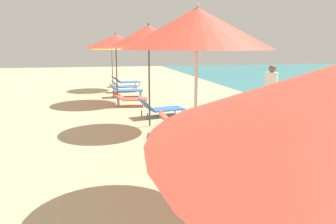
{
  "coord_description": "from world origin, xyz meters",
  "views": [
    {
      "loc": [
        -1.1,
        3.79,
        2.32
      ],
      "look_at": [
        0.29,
        10.15,
        0.97
      ],
      "focal_mm": 34.66,
      "sensor_mm": 36.0,
      "label": 1
    }
  ],
  "objects_px": {
    "umbrella_fourth": "(149,36)",
    "lounger_farthest_inland": "(124,86)",
    "lounger_fourth_inland": "(181,122)",
    "beach_ball": "(246,98)",
    "umbrella_fifth": "(116,41)",
    "lounger_fifth_inland": "(130,98)",
    "umbrella_farthest": "(111,44)",
    "lounger_farthest_shoreside": "(126,81)",
    "lounger_third_inland": "(288,200)",
    "umbrella_third": "(197,29)",
    "lounger_third_shoreside": "(227,152)",
    "person_walking_near": "(321,118)",
    "person_walking_mid": "(271,86)",
    "lounger_fifth_shoreside": "(126,90)",
    "lounger_fourth_shoreside": "(161,108)"
  },
  "relations": [
    {
      "from": "lounger_farthest_inland",
      "to": "person_walking_near",
      "type": "xyz_separation_m",
      "value": [
        2.78,
        -11.16,
        0.67
      ]
    },
    {
      "from": "lounger_third_shoreside",
      "to": "lounger_third_inland",
      "type": "relative_size",
      "value": 1.1
    },
    {
      "from": "umbrella_farthest",
      "to": "lounger_farthest_shoreside",
      "type": "height_order",
      "value": "umbrella_farthest"
    },
    {
      "from": "lounger_fifth_shoreside",
      "to": "person_walking_mid",
      "type": "bearing_deg",
      "value": -49.96
    },
    {
      "from": "lounger_fourth_inland",
      "to": "lounger_farthest_inland",
      "type": "xyz_separation_m",
      "value": [
        -0.81,
        8.28,
        -0.02
      ]
    },
    {
      "from": "lounger_farthest_shoreside",
      "to": "lounger_third_inland",
      "type": "bearing_deg",
      "value": -100.51
    },
    {
      "from": "lounger_fifth_shoreside",
      "to": "lounger_farthest_inland",
      "type": "distance_m",
      "value": 1.63
    },
    {
      "from": "umbrella_third",
      "to": "umbrella_fourth",
      "type": "height_order",
      "value": "umbrella_fourth"
    },
    {
      "from": "lounger_farthest_inland",
      "to": "beach_ball",
      "type": "relative_size",
      "value": 3.7
    },
    {
      "from": "lounger_farthest_inland",
      "to": "person_walking_mid",
      "type": "height_order",
      "value": "person_walking_mid"
    },
    {
      "from": "lounger_fourth_shoreside",
      "to": "umbrella_fourth",
      "type": "bearing_deg",
      "value": -127.41
    },
    {
      "from": "lounger_farthest_shoreside",
      "to": "lounger_fifth_inland",
      "type": "bearing_deg",
      "value": -107.05
    },
    {
      "from": "beach_ball",
      "to": "umbrella_fifth",
      "type": "bearing_deg",
      "value": 165.32
    },
    {
      "from": "lounger_farthest_shoreside",
      "to": "lounger_farthest_inland",
      "type": "bearing_deg",
      "value": -110.67
    },
    {
      "from": "lounger_third_shoreside",
      "to": "umbrella_fifth",
      "type": "distance_m",
      "value": 8.39
    },
    {
      "from": "umbrella_fifth",
      "to": "lounger_fifth_inland",
      "type": "relative_size",
      "value": 2.07
    },
    {
      "from": "lounger_third_shoreside",
      "to": "person_walking_mid",
      "type": "relative_size",
      "value": 0.88
    },
    {
      "from": "lounger_third_shoreside",
      "to": "person_walking_near",
      "type": "xyz_separation_m",
      "value": [
        1.71,
        -0.37,
        0.67
      ]
    },
    {
      "from": "umbrella_fifth",
      "to": "lounger_fifth_shoreside",
      "type": "height_order",
      "value": "umbrella_fifth"
    },
    {
      "from": "lounger_fourth_inland",
      "to": "umbrella_fifth",
      "type": "bearing_deg",
      "value": 117.19
    },
    {
      "from": "umbrella_farthest",
      "to": "lounger_farthest_inland",
      "type": "distance_m",
      "value": 2.44
    },
    {
      "from": "person_walking_near",
      "to": "umbrella_fourth",
      "type": "bearing_deg",
      "value": 40.28
    },
    {
      "from": "beach_ball",
      "to": "lounger_farthest_inland",
      "type": "bearing_deg",
      "value": 137.98
    },
    {
      "from": "lounger_fourth_inland",
      "to": "person_walking_near",
      "type": "distance_m",
      "value": 3.54
    },
    {
      "from": "person_walking_mid",
      "to": "lounger_fifth_shoreside",
      "type": "bearing_deg",
      "value": -94.29
    },
    {
      "from": "umbrella_fourth",
      "to": "lounger_farthest_shoreside",
      "type": "relative_size",
      "value": 1.73
    },
    {
      "from": "umbrella_third",
      "to": "lounger_third_inland",
      "type": "bearing_deg",
      "value": -48.97
    },
    {
      "from": "umbrella_fourth",
      "to": "umbrella_farthest",
      "type": "bearing_deg",
      "value": 94.3
    },
    {
      "from": "lounger_farthest_shoreside",
      "to": "person_walking_near",
      "type": "xyz_separation_m",
      "value": [
        2.49,
        -13.47,
        0.69
      ]
    },
    {
      "from": "lounger_third_shoreside",
      "to": "lounger_fifth_inland",
      "type": "relative_size",
      "value": 1.11
    },
    {
      "from": "umbrella_fourth",
      "to": "lounger_fourth_shoreside",
      "type": "xyz_separation_m",
      "value": [
        0.56,
        1.21,
        -2.28
      ]
    },
    {
      "from": "umbrella_fourth",
      "to": "lounger_fifth_inland",
      "type": "bearing_deg",
      "value": 94.08
    },
    {
      "from": "lounger_fourth_inland",
      "to": "lounger_fifth_shoreside",
      "type": "height_order",
      "value": "lounger_fifth_shoreside"
    },
    {
      "from": "umbrella_fourth",
      "to": "lounger_farthest_inland",
      "type": "distance_m",
      "value": 7.59
    },
    {
      "from": "lounger_fourth_inland",
      "to": "beach_ball",
      "type": "xyz_separation_m",
      "value": [
        3.83,
        4.09,
        -0.14
      ]
    },
    {
      "from": "lounger_third_shoreside",
      "to": "umbrella_farthest",
      "type": "distance_m",
      "value": 12.28
    },
    {
      "from": "lounger_third_shoreside",
      "to": "lounger_farthest_inland",
      "type": "relative_size",
      "value": 1.14
    },
    {
      "from": "lounger_fourth_shoreside",
      "to": "person_walking_mid",
      "type": "distance_m",
      "value": 3.63
    },
    {
      "from": "lounger_third_shoreside",
      "to": "lounger_fifth_inland",
      "type": "height_order",
      "value": "lounger_third_shoreside"
    },
    {
      "from": "lounger_fourth_inland",
      "to": "umbrella_farthest",
      "type": "height_order",
      "value": "umbrella_farthest"
    },
    {
      "from": "lounger_fifth_inland",
      "to": "person_walking_near",
      "type": "relative_size",
      "value": 0.85
    },
    {
      "from": "umbrella_farthest",
      "to": "lounger_fourth_inland",
      "type": "bearing_deg",
      "value": -82.14
    },
    {
      "from": "lounger_third_inland",
      "to": "lounger_fifth_inland",
      "type": "bearing_deg",
      "value": 83.47
    },
    {
      "from": "lounger_fifth_inland",
      "to": "person_walking_mid",
      "type": "height_order",
      "value": "person_walking_mid"
    },
    {
      "from": "lounger_fifth_shoreside",
      "to": "beach_ball",
      "type": "xyz_separation_m",
      "value": [
        4.71,
        -2.55,
        -0.15
      ]
    },
    {
      "from": "lounger_fourth_inland",
      "to": "umbrella_farthest",
      "type": "xyz_separation_m",
      "value": [
        -1.31,
        9.5,
        2.03
      ]
    },
    {
      "from": "umbrella_third",
      "to": "lounger_fourth_shoreside",
      "type": "bearing_deg",
      "value": 84.3
    },
    {
      "from": "lounger_fifth_shoreside",
      "to": "umbrella_fourth",
      "type": "bearing_deg",
      "value": -86.09
    },
    {
      "from": "beach_ball",
      "to": "umbrella_fourth",
      "type": "bearing_deg",
      "value": -145.91
    },
    {
      "from": "person_walking_mid",
      "to": "beach_ball",
      "type": "height_order",
      "value": "person_walking_mid"
    }
  ]
}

